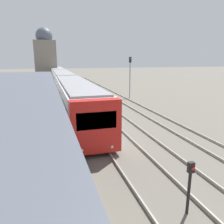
# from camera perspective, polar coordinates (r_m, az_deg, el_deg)

# --- Properties ---
(person_on_platform) EXTENTS (0.40, 0.40, 1.66)m
(person_on_platform) POSITION_cam_1_polar(r_m,az_deg,el_deg) (8.53, -15.90, -7.83)
(person_on_platform) COLOR #2D2D33
(person_on_platform) RESTS_ON station_platform
(train_near) EXTENTS (2.64, 45.88, 3.18)m
(train_near) POSITION_cam_1_polar(r_m,az_deg,el_deg) (33.41, -12.69, 7.78)
(train_near) COLOR red
(train_near) RESTS_ON ground_plane
(signal_post_near) EXTENTS (0.20, 0.21, 1.87)m
(signal_post_near) POSITION_cam_1_polar(r_m,az_deg,el_deg) (7.83, 19.62, -16.94)
(signal_post_near) COLOR black
(signal_post_near) RESTS_ON ground_plane
(signal_mast_far) EXTENTS (0.28, 0.29, 5.27)m
(signal_mast_far) POSITION_cam_1_polar(r_m,az_deg,el_deg) (28.57, 4.72, 10.20)
(signal_mast_far) COLOR gray
(signal_mast_far) RESTS_ON ground_plane
(distant_domed_building) EXTENTS (4.43, 4.43, 11.36)m
(distant_domed_building) POSITION_cam_1_polar(r_m,az_deg,el_deg) (49.74, -16.97, 13.54)
(distant_domed_building) COLOR slate
(distant_domed_building) RESTS_ON ground_plane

